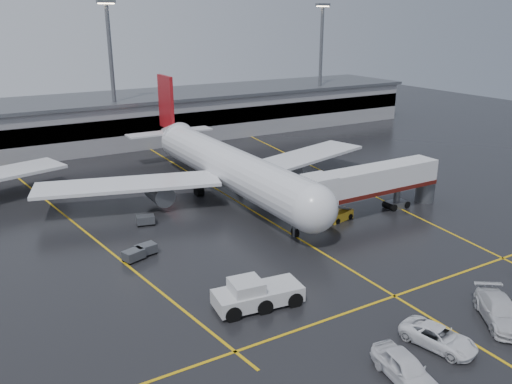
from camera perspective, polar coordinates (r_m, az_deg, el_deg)
ground at (r=62.87m, az=0.65°, el=-2.67°), size 220.00×220.00×0.00m
apron_line_centre at (r=62.87m, az=0.65°, el=-2.66°), size 0.25×90.00×0.02m
apron_line_stop at (r=47.21m, az=14.84°, el=-10.89°), size 60.00×0.25×0.02m
apron_line_left at (r=65.13m, az=-19.40°, el=-3.00°), size 9.99×69.35×0.02m
apron_line_right at (r=80.46m, az=7.97°, el=1.92°), size 7.57×69.64×0.02m
terminal at (r=104.32m, az=-13.21°, el=7.85°), size 122.00×19.00×8.60m
light_mast_mid at (r=95.95m, az=-15.45°, el=12.92°), size 3.00×1.20×25.45m
light_mast_right at (r=116.25m, az=7.07°, el=14.28°), size 3.00×1.20×25.45m
main_airliner at (r=69.62m, az=-3.47°, el=3.05°), size 48.80×45.60×14.10m
jet_bridge at (r=63.92m, az=12.64°, el=0.96°), size 19.90×3.40×6.05m
pushback_tractor at (r=43.79m, az=-0.05°, el=-11.12°), size 7.62×3.93×2.61m
belt_loader at (r=62.44m, az=9.07°, el=-2.53°), size 3.70×2.22×2.20m
service_van_a at (r=41.34m, az=19.24°, el=-14.68°), size 3.75×5.93×1.53m
service_van_b at (r=45.94m, az=25.05°, el=-11.67°), size 5.82×6.79×1.87m
service_van_d at (r=37.33m, az=15.93°, el=-17.95°), size 2.97×5.73×1.86m
baggage_cart_a at (r=53.92m, az=-11.89°, el=-6.09°), size 2.21×1.65×1.12m
baggage_cart_b at (r=52.93m, az=-13.17°, el=-6.67°), size 2.30×1.85×1.12m
baggage_cart_c at (r=61.48m, az=-11.93°, el=-2.96°), size 2.24×1.72×1.12m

